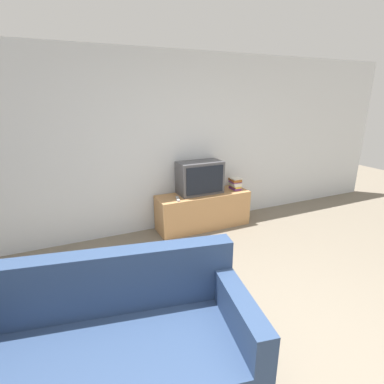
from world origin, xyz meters
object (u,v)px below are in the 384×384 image
object	(u,v)px
couch	(107,359)
television	(200,177)
book_stack	(235,184)
tv_stand	(203,210)
remote_on_stand	(178,199)

from	to	relation	value
couch	television	bearing A→B (deg)	62.40
television	book_stack	xyz separation A→B (m)	(0.60, -0.06, -0.15)
tv_stand	couch	xyz separation A→B (m)	(-1.85, -2.25, 0.04)
tv_stand	television	xyz separation A→B (m)	(-0.03, 0.05, 0.52)
television	book_stack	size ratio (longest dim) A/B	2.95
television	book_stack	distance (m)	0.63
remote_on_stand	couch	bearing A→B (deg)	-122.85
tv_stand	television	distance (m)	0.53
couch	book_stack	distance (m)	3.32
tv_stand	couch	distance (m)	2.92
tv_stand	book_stack	distance (m)	0.68
tv_stand	book_stack	world-z (taller)	book_stack
remote_on_stand	tv_stand	bearing A→B (deg)	12.61
television	book_stack	bearing A→B (deg)	-5.52
couch	remote_on_stand	distance (m)	2.57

